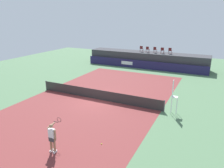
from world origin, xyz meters
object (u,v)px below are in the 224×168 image
(net_post_near, at_px, (46,85))
(spectator_chair_left, at_px, (148,49))
(spectator_chair_far_left, at_px, (141,49))
(spectator_chair_right, at_px, (162,50))
(tennis_ball, at_px, (102,144))
(umpire_chair, at_px, (174,95))
(spectator_chair_far_right, at_px, (170,50))
(tennis_player, at_px, (52,137))
(spectator_chair_center, at_px, (155,49))
(net_post_far, at_px, (164,106))

(net_post_near, bearing_deg, spectator_chair_left, 67.37)
(spectator_chair_far_left, distance_m, spectator_chair_right, 3.27)
(spectator_chair_right, height_order, tennis_ball, spectator_chair_right)
(spectator_chair_right, relative_size, umpire_chair, 0.32)
(spectator_chair_far_left, distance_m, net_post_near, 16.35)
(spectator_chair_far_right, relative_size, tennis_ball, 13.06)
(spectator_chair_far_right, height_order, tennis_player, spectator_chair_far_right)
(spectator_chair_center, xyz_separation_m, net_post_far, (5.01, -15.27, -2.19))
(spectator_chair_far_left, distance_m, spectator_chair_far_right, 4.36)
(spectator_chair_center, bearing_deg, net_post_far, -71.84)
(net_post_far, height_order, tennis_player, tennis_player)
(umpire_chair, relative_size, net_post_far, 2.76)
(spectator_chair_left, bearing_deg, tennis_ball, -80.03)
(umpire_chair, xyz_separation_m, net_post_near, (-13.06, 0.00, -1.09))
(spectator_chair_far_left, bearing_deg, spectator_chair_right, -3.31)
(spectator_chair_far_left, relative_size, spectator_chair_left, 1.00)
(spectator_chair_right, distance_m, net_post_near, 17.51)
(tennis_player, bearing_deg, umpire_chair, 57.89)
(spectator_chair_far_left, bearing_deg, spectator_chair_left, -11.15)
(tennis_ball, bearing_deg, umpire_chair, 64.69)
(spectator_chair_center, xyz_separation_m, tennis_ball, (2.68, -21.58, -2.66))
(net_post_near, distance_m, net_post_far, 12.40)
(spectator_chair_left, distance_m, spectator_chair_center, 1.10)
(spectator_chair_far_left, height_order, tennis_ball, spectator_chair_far_left)
(spectator_chair_center, bearing_deg, spectator_chair_right, -6.36)
(spectator_chair_right, bearing_deg, net_post_near, -119.36)
(net_post_far, relative_size, tennis_player, 0.56)
(spectator_chair_left, height_order, spectator_chair_far_right, same)
(spectator_chair_right, relative_size, tennis_ball, 13.06)
(umpire_chair, bearing_deg, spectator_chair_far_right, 102.72)
(spectator_chair_far_right, relative_size, tennis_player, 0.50)
(tennis_ball, bearing_deg, spectator_chair_far_left, 102.55)
(spectator_chair_far_left, distance_m, net_post_far, 17.06)
(spectator_chair_far_right, relative_size, umpire_chair, 0.32)
(spectator_chair_center, relative_size, tennis_ball, 13.06)
(spectator_chair_far_left, distance_m, spectator_chair_center, 2.14)
(spectator_chair_far_left, relative_size, spectator_chair_far_right, 1.00)
(spectator_chair_far_right, xyz_separation_m, net_post_near, (-9.61, -15.25, -2.19))
(net_post_far, bearing_deg, spectator_chair_center, 108.16)
(spectator_chair_far_right, bearing_deg, umpire_chair, -77.28)
(tennis_player, bearing_deg, spectator_chair_right, 88.58)
(spectator_chair_right, distance_m, tennis_player, 23.36)
(spectator_chair_left, bearing_deg, umpire_chair, -65.94)
(spectator_chair_right, relative_size, net_post_far, 0.89)
(spectator_chair_right, xyz_separation_m, net_post_far, (3.88, -15.14, -2.19))
(spectator_chair_center, relative_size, net_post_near, 0.89)
(spectator_chair_far_right, distance_m, tennis_ball, 21.73)
(spectator_chair_right, bearing_deg, spectator_chair_far_right, 5.75)
(spectator_chair_center, xyz_separation_m, umpire_chair, (5.66, -15.27, -1.11))
(spectator_chair_far_right, bearing_deg, spectator_chair_center, 179.61)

